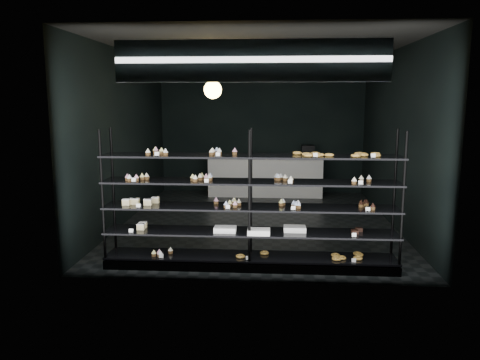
# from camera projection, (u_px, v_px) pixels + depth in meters

# --- Properties ---
(room) EXTENTS (5.01, 6.01, 3.20)m
(room) POSITION_uv_depth(u_px,v_px,m) (258.00, 138.00, 8.64)
(room) COLOR black
(room) RESTS_ON ground
(display_shelf) EXTENTS (4.00, 0.50, 1.91)m
(display_shelf) POSITION_uv_depth(u_px,v_px,m) (248.00, 223.00, 6.39)
(display_shelf) COLOR black
(display_shelf) RESTS_ON room
(signage) EXTENTS (3.30, 0.05, 0.50)m
(signage) POSITION_uv_depth(u_px,v_px,m) (251.00, 61.00, 5.56)
(signage) COLOR #0B1B39
(signage) RESTS_ON room
(pendant_lamp) EXTENTS (0.28, 0.28, 0.87)m
(pendant_lamp) POSITION_uv_depth(u_px,v_px,m) (213.00, 90.00, 7.49)
(pendant_lamp) COLOR black
(pendant_lamp) RESTS_ON room
(service_counter) EXTENTS (2.81, 0.65, 1.23)m
(service_counter) POSITION_uv_depth(u_px,v_px,m) (266.00, 175.00, 11.27)
(service_counter) COLOR silver
(service_counter) RESTS_ON room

